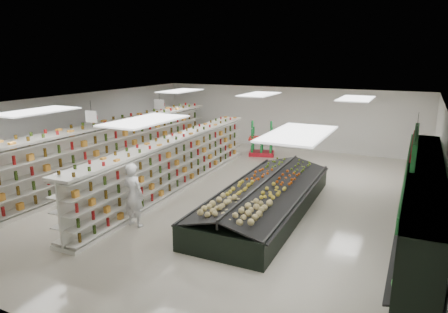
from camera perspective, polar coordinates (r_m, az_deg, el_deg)
The scene contains 16 objects.
floor at distance 14.48m, azimuth -0.97°, elevation -5.03°, with size 16.00×16.00×0.00m, color beige.
ceiling at distance 13.76m, azimuth -1.03°, elevation 7.65°, with size 14.00×16.00×0.02m, color white.
wall_back at distance 21.35m, azimuth 8.88°, elevation 5.48°, with size 14.00×0.02×3.20m, color white.
wall_front at distance 8.15m, azimuth -28.08°, elevation -10.44°, with size 14.00×0.02×3.20m, color white.
wall_left at distance 18.26m, azimuth -20.99°, elevation 3.25°, with size 0.02×16.00×3.20m, color white.
wall_right at distance 12.59m, azimuth 28.67°, elevation -2.16°, with size 0.02×16.00×3.20m, color white.
produce_wall_case at distance 11.24m, azimuth 26.31°, elevation -5.62°, with size 0.93×8.00×2.20m.
aisle_sign_near at distance 14.43m, azimuth -18.41°, elevation 5.44°, with size 0.52×0.06×0.75m.
aisle_sign_far at distance 17.48m, azimuth -9.21°, elevation 7.38°, with size 0.52×0.06×0.75m.
hortifruti_banner at distance 10.87m, azimuth 25.62°, elevation 1.56°, with size 0.12×3.20×0.95m.
gondola_left at distance 16.53m, azimuth -15.77°, elevation 0.59°, with size 1.09×12.98×2.25m.
gondola_center at distance 14.71m, azimuth -6.99°, elevation -1.25°, with size 1.26×11.05×1.91m.
produce_island at distance 12.59m, azimuth 5.95°, elevation -5.81°, with size 2.67×7.06×1.05m.
soda_endcap at distance 19.60m, azimuth 5.44°, elevation 2.37°, with size 1.44×1.17×1.60m.
shopper_main at distance 11.65m, azimuth -12.81°, elevation -5.38°, with size 0.68×0.45×1.87m, color silver.
shopper_background at distance 19.26m, azimuth -3.68°, elevation 2.22°, with size 0.76×0.47×1.57m, color tan.
Camera 1 is at (6.25, -12.17, 4.76)m, focal length 32.00 mm.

